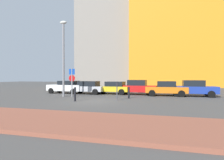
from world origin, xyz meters
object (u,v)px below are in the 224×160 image
at_px(parked_car_blue, 192,88).
at_px(traffic_bollard_mid, 75,94).
at_px(parked_car_white, 67,87).
at_px(traffic_bollard_near, 129,93).
at_px(parking_sign_post, 72,79).
at_px(parking_meter, 117,89).
at_px(street_lamp, 63,52).
at_px(parked_car_silver, 88,87).
at_px(parked_car_red, 137,87).
at_px(parked_car_yellow, 113,87).
at_px(parked_car_orange, 166,88).

bearing_deg(parked_car_blue, traffic_bollard_mid, -146.51).
bearing_deg(parked_car_white, traffic_bollard_near, -22.00).
distance_m(parking_sign_post, parking_meter, 5.13).
bearing_deg(parked_car_white, parking_sign_post, -53.97).
distance_m(parking_sign_post, street_lamp, 2.72).
bearing_deg(parking_sign_post, street_lamp, -174.86).
height_order(parked_car_white, traffic_bollard_near, parked_car_white).
xyz_separation_m(parking_meter, traffic_bollard_mid, (-3.07, -1.31, -0.38)).
height_order(parked_car_silver, parked_car_red, parked_car_red).
bearing_deg(street_lamp, parking_meter, -14.69).
xyz_separation_m(parked_car_red, street_lamp, (-6.63, -3.96, 3.49)).
relative_size(parked_car_silver, parking_sign_post, 1.49).
xyz_separation_m(parked_car_white, parked_car_blue, (13.74, 0.13, 0.03)).
bearing_deg(parked_car_blue, parked_car_silver, -179.32).
bearing_deg(parked_car_blue, street_lamp, -163.82).
distance_m(parked_car_red, parking_sign_post, 7.01).
height_order(street_lamp, traffic_bollard_mid, street_lamp).
bearing_deg(parking_meter, parked_car_blue, 37.71).
bearing_deg(parked_car_red, traffic_bollard_near, -93.76).
bearing_deg(parked_car_silver, traffic_bollard_near, -31.35).
bearing_deg(parking_sign_post, parked_car_blue, 16.98).
distance_m(parked_car_yellow, parked_car_red, 2.68).
relative_size(parked_car_silver, parked_car_orange, 0.99).
xyz_separation_m(parked_car_orange, parking_meter, (-3.98, -4.84, 0.18)).
distance_m(parked_car_silver, parked_car_orange, 8.55).
distance_m(parked_car_yellow, traffic_bollard_mid, 6.86).
distance_m(parked_car_red, parking_meter, 5.53).
distance_m(street_lamp, traffic_bollard_near, 7.42).
bearing_deg(parked_car_white, traffic_bollard_mid, -56.06).
bearing_deg(parked_car_red, parking_meter, -99.85).
xyz_separation_m(traffic_bollard_near, traffic_bollard_mid, (-3.77, -2.99, 0.04)).
relative_size(parked_car_white, parking_meter, 3.05).
bearing_deg(parked_car_orange, traffic_bollard_mid, -138.91).
bearing_deg(parking_meter, traffic_bollard_mid, -156.93).
bearing_deg(parked_car_red, parking_sign_post, -146.08).
bearing_deg(parked_car_silver, parked_car_blue, 0.68).
relative_size(parked_car_orange, traffic_bollard_near, 4.03).
xyz_separation_m(parked_car_silver, traffic_bollard_mid, (1.50, -6.20, -0.22)).
xyz_separation_m(parked_car_red, parked_car_orange, (3.04, -0.60, -0.05)).
height_order(parked_car_red, traffic_bollard_mid, parked_car_red).
height_order(parked_car_white, parked_car_yellow, parked_car_white).
bearing_deg(parked_car_white, parked_car_yellow, 5.52).
bearing_deg(parked_car_silver, parked_car_orange, -0.33).
distance_m(parked_car_red, parked_car_orange, 3.10).
bearing_deg(parking_meter, parked_car_yellow, 107.75).
bearing_deg(parked_car_blue, parking_meter, -142.29).
bearing_deg(traffic_bollard_mid, street_lamp, 133.04).
distance_m(parked_car_blue, traffic_bollard_mid, 11.47).
relative_size(parked_car_silver, parked_car_red, 0.92).
distance_m(parked_car_silver, parking_sign_post, 3.47).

